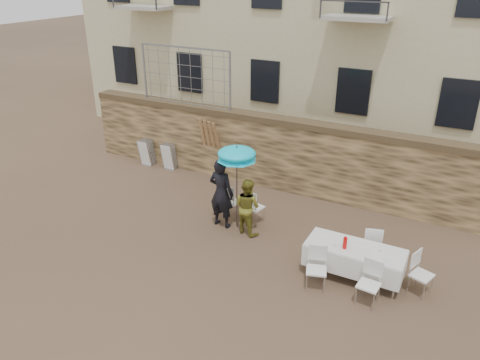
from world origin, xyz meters
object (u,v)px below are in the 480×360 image
at_px(couple_chair_right, 255,206).
at_px(table_chair_front_right, 369,284).
at_px(banquet_table, 355,249).
at_px(umbrella, 237,156).
at_px(woman_dress, 247,206).
at_px(table_chair_back, 372,243).
at_px(chair_stack_left, 150,151).
at_px(table_chair_side, 422,274).
at_px(couple_chair_left, 232,201).
at_px(chair_stack_right, 171,155).
at_px(soda_bottle, 345,243).
at_px(man_suit, 221,193).
at_px(table_chair_front_left, 316,269).

xyz_separation_m(couple_chair_right, table_chair_front_right, (3.49, -1.94, 0.00)).
xyz_separation_m(couple_chair_right, banquet_table, (2.99, -1.19, 0.25)).
relative_size(umbrella, table_chair_front_right, 2.22).
xyz_separation_m(woman_dress, banquet_table, (2.94, -0.64, -0.01)).
distance_m(table_chair_back, chair_stack_left, 8.55).
xyz_separation_m(table_chair_back, table_chair_side, (1.20, -0.70, 0.00)).
height_order(couple_chair_left, chair_stack_left, couple_chair_left).
bearing_deg(chair_stack_left, couple_chair_left, -25.11).
bearing_deg(table_chair_front_right, chair_stack_right, 157.73).
bearing_deg(table_chair_back, soda_bottle, 50.86).
relative_size(soda_bottle, table_chair_side, 0.27).
bearing_deg(chair_stack_left, man_suit, -30.80).
relative_size(man_suit, banquet_table, 0.91).
bearing_deg(table_chair_side, table_chair_front_right, 152.42).
height_order(soda_bottle, chair_stack_right, soda_bottle).
relative_size(woman_dress, table_chair_front_left, 1.55).
height_order(couple_chair_left, chair_stack_right, couple_chair_left).
bearing_deg(couple_chair_left, chair_stack_left, -20.57).
bearing_deg(chair_stack_right, man_suit, -36.98).
distance_m(table_chair_front_left, table_chair_side, 2.17).
height_order(table_chair_front_left, table_chair_back, same).
relative_size(table_chair_back, chair_stack_right, 1.04).
height_order(table_chair_front_left, table_chair_side, same).
xyz_separation_m(woman_dress, couple_chair_right, (-0.05, 0.55, -0.26)).
bearing_deg(table_chair_back, couple_chair_right, -23.22).
bearing_deg(couple_chair_left, umbrella, 136.18).
bearing_deg(woman_dress, couple_chair_right, -68.94).
distance_m(table_chair_front_left, chair_stack_left, 8.40).
bearing_deg(chair_stack_right, chair_stack_left, 180.00).
relative_size(soda_bottle, table_chair_back, 0.27).
xyz_separation_m(couple_chair_right, table_chair_back, (3.19, -0.39, 0.00)).
relative_size(table_chair_back, table_chair_side, 1.00).
height_order(soda_bottle, table_chair_back, soda_bottle).
xyz_separation_m(man_suit, banquet_table, (3.69, -0.64, -0.22)).
distance_m(couple_chair_right, table_chair_side, 4.52).
height_order(table_chair_front_right, chair_stack_left, table_chair_front_right).
height_order(man_suit, table_chair_front_left, man_suit).
height_order(woman_dress, couple_chair_right, woman_dress).
bearing_deg(woman_dress, table_chair_front_right, 173.90).
bearing_deg(table_chair_front_right, umbrella, 163.81).
bearing_deg(table_chair_front_right, table_chair_back, 106.20).
bearing_deg(man_suit, chair_stack_left, -27.08).
bearing_deg(table_chair_side, soda_bottle, 117.93).
distance_m(couple_chair_left, table_chair_front_left, 3.64).
height_order(woman_dress, table_chair_back, woman_dress).
bearing_deg(couple_chair_left, woman_dress, 148.29).
distance_m(man_suit, table_chair_front_left, 3.42).
bearing_deg(couple_chair_right, chair_stack_right, -13.16).
bearing_deg(table_chair_back, table_chair_front_right, 84.64).
distance_m(couple_chair_left, couple_chair_right, 0.70).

